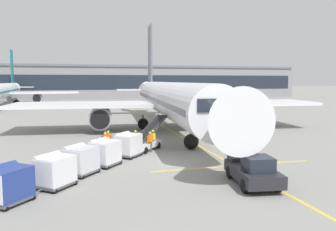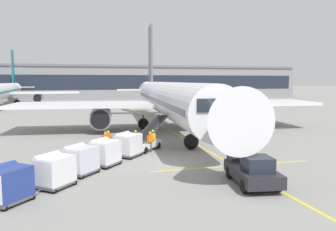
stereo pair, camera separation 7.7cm
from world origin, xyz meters
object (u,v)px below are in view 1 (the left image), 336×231
Objects in this scene: belt_loader at (146,140)px; distant_airplane at (3,91)px; pushback_tug at (253,171)px; baggage_cart_fourth at (55,170)px; baggage_cart_third at (81,159)px; parked_airplane at (168,100)px; ground_crew_by_loader at (136,139)px; baggage_cart_fifth at (8,183)px; baggage_cart_second at (105,152)px; ground_crew_marshaller at (153,138)px; ground_crew_by_carts at (150,140)px; ground_crew_wingwalker at (108,139)px; baggage_cart_lead at (128,144)px; safety_cone_engine_keepout at (105,134)px.

distant_airplane is (-22.43, 55.91, 2.75)m from belt_loader.
baggage_cart_fourth is at bearing 167.49° from pushback_tug.
baggage_cart_third is 0.56× the size of pushback_tug.
parked_airplane is 27.15× the size of ground_crew_by_loader.
baggage_cart_fifth is 0.56× the size of pushback_tug.
baggage_cart_second is 2.47m from baggage_cart_third.
ground_crew_marshaller is 60.62m from distant_airplane.
ground_crew_by_loader is (2.96, 4.67, -0.00)m from baggage_cart_second.
parked_airplane is 27.15× the size of ground_crew_by_carts.
baggage_cart_second is at bearing -134.30° from ground_crew_marshaller.
baggage_cart_third is at bearing -133.67° from ground_crew_marshaller.
baggage_cart_second is at bearing -97.48° from ground_crew_wingwalker.
pushback_tug is 2.67× the size of ground_crew_wingwalker.
baggage_cart_fifth is (-8.98, -10.78, 0.16)m from belt_loader.
distant_airplane is (-20.54, 58.19, 2.60)m from baggage_cart_lead.
parked_airplane reaches higher than pushback_tug.
baggage_cart_fourth is (-5.07, -6.55, 0.00)m from baggage_cart_lead.
belt_loader is at bearing 169.34° from ground_crew_marshaller.
belt_loader is 2.97m from baggage_cart_lead.
distant_airplane reaches higher than safety_cone_engine_keepout.
pushback_tug is (7.93, -6.59, -0.17)m from baggage_cart_second.
baggage_cart_fourth is at bearing -128.22° from belt_loader.
baggage_cart_fifth reaches higher than ground_crew_wingwalker.
ground_crew_marshaller is at bearing 49.12° from baggage_cart_fourth.
distant_airplane is (-16.91, 62.43, 2.60)m from baggage_cart_third.
baggage_cart_lead reaches higher than ground_crew_marshaller.
pushback_tug is at bearing -26.41° from baggage_cart_third.
distant_airplane is at bearing 101.40° from baggage_cart_fifth.
baggage_cart_lead is at bearing 123.50° from pushback_tug.
parked_airplane reaches higher than baggage_cart_lead.
baggage_cart_second is 5.53m from ground_crew_by_loader.
baggage_cart_second is 6.39m from ground_crew_marshaller.
ground_crew_wingwalker is (-3.79, 0.52, 0.00)m from ground_crew_marshaller.
ground_crew_wingwalker is (-8.19, -10.59, -2.71)m from parked_airplane.
safety_cone_engine_keepout is (-2.95, 7.45, -0.47)m from belt_loader.
baggage_cart_lead reaches higher than ground_crew_by_carts.
belt_loader reaches higher than baggage_cart_lead.
baggage_cart_fourth is at bearing -127.73° from baggage_cart_lead.
belt_loader is at bearing 51.78° from baggage_cart_fourth.
safety_cone_engine_keepout is at bearing -155.88° from parked_airplane.
safety_cone_engine_keepout is at bearing 87.97° from ground_crew_wingwalker.
baggage_cart_fourth is 11.53m from ground_crew_marshaller.
ground_crew_marshaller is (2.48, 2.17, -0.00)m from baggage_cart_lead.
safety_cone_engine_keepout is 0.02× the size of distant_airplane.
baggage_cart_fourth reaches higher than ground_crew_by_loader.
safety_cone_engine_keepout is at bearing 76.18° from baggage_cart_fourth.
baggage_cart_third is 1.00× the size of baggage_cart_fifth.
safety_cone_engine_keepout is at bearing 71.69° from baggage_cart_fifth.
safety_cone_engine_keepout is (-2.04, 7.46, -0.62)m from ground_crew_by_loader.
baggage_cart_fifth is at bearing -133.18° from ground_crew_by_carts.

